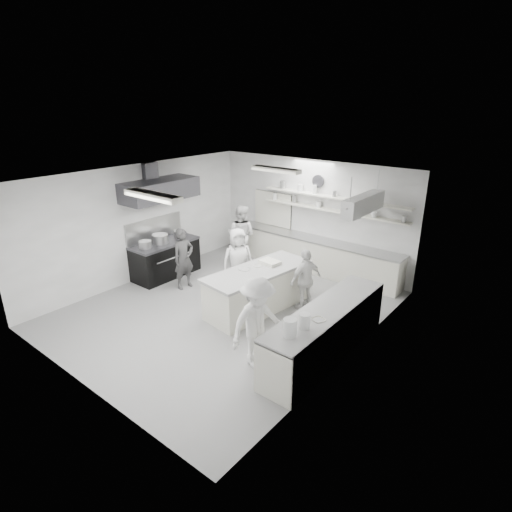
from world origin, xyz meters
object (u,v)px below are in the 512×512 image
Objects in this scene: stove at (166,260)px; right_counter at (326,333)px; cook_stove at (184,259)px; prep_island at (258,290)px; back_counter at (313,255)px; cook_back at (241,235)px.

right_counter reaches higher than stove.
cook_stove is at bearing -11.59° from stove.
prep_island is 2.21m from cook_stove.
back_counter is 3.58m from cook_stove.
cook_back is (0.10, 2.08, 0.10)m from cook_stove.
cook_stove is (-2.17, -0.25, 0.32)m from prep_island.
stove is 5.28m from right_counter.
right_counter is 4.31m from cook_stove.
stove is 0.72× the size of prep_island.
right_counter is 2.21m from prep_island.
back_counter is 2.01× the size of prep_island.
back_counter is at bearing -25.08° from cook_stove.
right_counter is 2.12× the size of cook_stove.
stove is at bearing -171.64° from prep_island.
cook_back is (1.07, 1.88, 0.43)m from stove.
cook_stove reaches higher than right_counter.
back_counter is (2.90, 2.80, 0.01)m from stove.
cook_back reaches higher than cook_stove.
right_counter reaches higher than prep_island.
cook_back reaches higher than back_counter.
prep_island is at bearing 0.99° from stove.
back_counter is at bearing -168.74° from cook_back.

